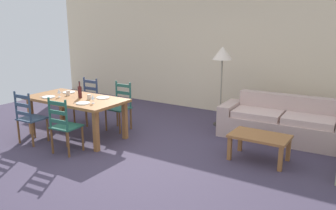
{
  "coord_description": "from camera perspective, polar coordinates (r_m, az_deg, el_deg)",
  "views": [
    {
      "loc": [
        3.57,
        -4.32,
        2.23
      ],
      "look_at": [
        0.44,
        0.6,
        0.75
      ],
      "focal_mm": 37.61,
      "sensor_mm": 36.0,
      "label": 1
    }
  ],
  "objects": [
    {
      "name": "coffee_table",
      "position": [
        5.73,
        14.62,
        -5.35
      ],
      "size": [
        0.9,
        0.56,
        0.42
      ],
      "color": "#9D6334",
      "rests_on": "ground_plane"
    },
    {
      "name": "standing_lamp",
      "position": [
        7.22,
        8.8,
        7.55
      ],
      "size": [
        0.4,
        0.4,
        1.64
      ],
      "color": "#332D28",
      "rests_on": "ground_plane"
    },
    {
      "name": "fork_far_right",
      "position": [
        6.73,
        -11.44,
        1.27
      ],
      "size": [
        0.02,
        0.17,
        0.01
      ],
      "primitive_type": "cube",
      "rotation": [
        0.0,
        0.0,
        -0.0
      ],
      "color": "silver",
      "rests_on": "dining_table"
    },
    {
      "name": "dinner_plate_near_left",
      "position": [
        6.94,
        -18.79,
        1.24
      ],
      "size": [
        0.24,
        0.24,
        0.02
      ],
      "primitive_type": "cylinder",
      "color": "white",
      "rests_on": "dining_table"
    },
    {
      "name": "coffee_cup_secondary",
      "position": [
        7.03,
        -15.89,
        1.9
      ],
      "size": [
        0.07,
        0.07,
        0.09
      ],
      "primitive_type": "cylinder",
      "color": "beige",
      "rests_on": "dining_table"
    },
    {
      "name": "dining_chair_far_right",
      "position": [
        7.09,
        -7.81,
        -0.21
      ],
      "size": [
        0.43,
        0.41,
        0.96
      ],
      "color": "#24594C",
      "rests_on": "ground_plane"
    },
    {
      "name": "couch",
      "position": [
        6.85,
        18.18,
        -2.93
      ],
      "size": [
        2.32,
        0.91,
        0.8
      ],
      "color": "#C3A49A",
      "rests_on": "ground_plane"
    },
    {
      "name": "dining_chair_far_left",
      "position": [
        7.65,
        -12.95,
        0.62
      ],
      "size": [
        0.42,
        0.4,
        0.96
      ],
      "color": "navy",
      "rests_on": "ground_plane"
    },
    {
      "name": "coffee_cup_primary",
      "position": [
        6.58,
        -12.66,
        1.3
      ],
      "size": [
        0.07,
        0.07,
        0.09
      ],
      "primitive_type": "cylinder",
      "color": "beige",
      "rests_on": "dining_table"
    },
    {
      "name": "dinner_plate_far_right",
      "position": [
        6.63,
        -10.51,
        1.17
      ],
      "size": [
        0.24,
        0.24,
        0.02
      ],
      "primitive_type": "cylinder",
      "color": "white",
      "rests_on": "dining_table"
    },
    {
      "name": "ground_plane",
      "position": [
        6.03,
        -6.68,
        -7.65
      ],
      "size": [
        9.6,
        9.6,
        0.02
      ],
      "primitive_type": "cube",
      "color": "#41384D"
    },
    {
      "name": "dining_chair_near_left",
      "position": [
        6.72,
        -21.54,
        -1.9
      ],
      "size": [
        0.44,
        0.42,
        0.96
      ],
      "color": "#30455D",
      "rests_on": "ground_plane"
    },
    {
      "name": "wall_far",
      "position": [
        8.46,
        7.36,
        8.14
      ],
      "size": [
        9.6,
        0.16,
        2.7
      ],
      "primitive_type": "cube",
      "color": "beige",
      "rests_on": "ground_plane"
    },
    {
      "name": "dining_table",
      "position": [
        6.79,
        -14.69,
        0.42
      ],
      "size": [
        1.9,
        0.96,
        0.75
      ],
      "color": "#9D6334",
      "rests_on": "ground_plane"
    },
    {
      "name": "fork_far_left",
      "position": [
        7.37,
        -16.52,
        2.08
      ],
      "size": [
        0.02,
        0.17,
        0.01
      ],
      "primitive_type": "cube",
      "rotation": [
        0.0,
        0.0,
        -0.0
      ],
      "color": "silver",
      "rests_on": "dining_table"
    },
    {
      "name": "fork_near_left",
      "position": [
        7.06,
        -19.56,
        1.33
      ],
      "size": [
        0.02,
        0.17,
        0.01
      ],
      "primitive_type": "cube",
      "rotation": [
        0.0,
        0.0,
        0.02
      ],
      "color": "silver",
      "rests_on": "dining_table"
    },
    {
      "name": "fork_near_right",
      "position": [
        6.39,
        -14.53,
        0.41
      ],
      "size": [
        0.03,
        0.17,
        0.01
      ],
      "primitive_type": "cube",
      "rotation": [
        0.0,
        0.0,
        0.08
      ],
      "color": "silver",
      "rests_on": "dining_table"
    },
    {
      "name": "wine_glass_near_right",
      "position": [
        6.24,
        -12.08,
        1.25
      ],
      "size": [
        0.06,
        0.06,
        0.16
      ],
      "color": "white",
      "rests_on": "dining_table"
    },
    {
      "name": "dining_chair_near_right",
      "position": [
        6.04,
        -16.49,
        -3.23
      ],
      "size": [
        0.45,
        0.43,
        0.96
      ],
      "color": "#225C49",
      "rests_on": "ground_plane"
    },
    {
      "name": "wine_bottle",
      "position": [
        6.71,
        -14.1,
        2.1
      ],
      "size": [
        0.07,
        0.07,
        0.32
      ],
      "color": "#471919",
      "rests_on": "dining_table"
    },
    {
      "name": "wine_glass_near_left",
      "position": [
        6.89,
        -17.26,
        2.12
      ],
      "size": [
        0.06,
        0.06,
        0.16
      ],
      "color": "white",
      "rests_on": "dining_table"
    },
    {
      "name": "dinner_plate_near_right",
      "position": [
        6.28,
        -13.59,
        0.29
      ],
      "size": [
        0.24,
        0.24,
        0.02
      ],
      "primitive_type": "cylinder",
      "color": "white",
      "rests_on": "dining_table"
    },
    {
      "name": "dinner_plate_far_left",
      "position": [
        7.26,
        -15.74,
        2.0
      ],
      "size": [
        0.24,
        0.24,
        0.02
      ],
      "primitive_type": "cylinder",
      "color": "white",
      "rests_on": "dining_table"
    }
  ]
}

